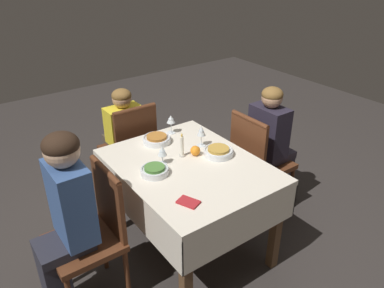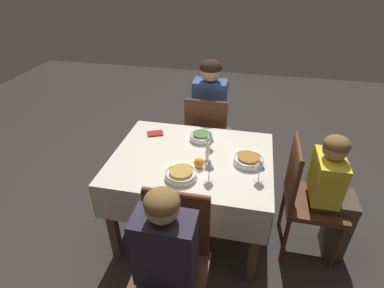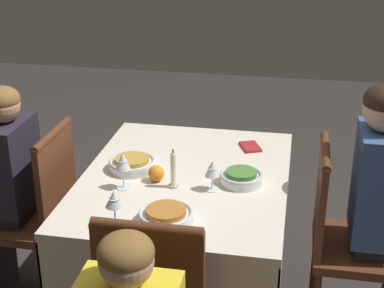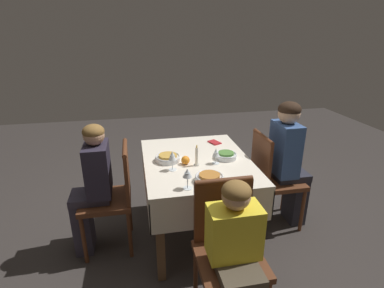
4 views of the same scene
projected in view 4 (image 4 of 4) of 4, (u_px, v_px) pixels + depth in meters
The scene contains 17 objects.
ground_plane at pixel (196, 231), 2.78m from camera, with size 8.00×8.00×0.00m, color #332D2B.
dining_table at pixel (197, 171), 2.56m from camera, with size 1.13×0.89×0.73m.
chair_north at pixel (272, 175), 2.73m from camera, with size 0.41×0.41×0.91m.
chair_south at pixel (114, 193), 2.44m from camera, with size 0.41×0.41×0.91m.
chair_east at pixel (227, 245), 1.85m from camera, with size 0.41×0.41×0.91m.
person_adult_denim at pixel (289, 157), 2.70m from camera, with size 0.30×0.34×1.19m.
person_child_dark at pixel (92, 185), 2.38m from camera, with size 0.30×0.33×1.10m.
person_child_yellow at pixel (237, 258), 1.68m from camera, with size 0.33×0.30×1.00m.
bowl_north at pixel (226, 155), 2.53m from camera, with size 0.18×0.18×0.06m.
wine_glass_north at pixel (216, 153), 2.42m from camera, with size 0.06×0.06×0.13m.
bowl_south at pixel (168, 158), 2.49m from camera, with size 0.21×0.21×0.06m.
wine_glass_south at pixel (172, 156), 2.29m from camera, with size 0.06×0.06×0.16m.
bowl_east at pixel (209, 178), 2.15m from camera, with size 0.21×0.21×0.06m.
wine_glass_east at pixel (187, 174), 2.02m from camera, with size 0.07×0.07×0.15m.
candle_centerpiece at pixel (197, 157), 2.39m from camera, with size 0.04×0.04×0.18m.
orange_fruit at pixel (185, 160), 2.42m from camera, with size 0.07×0.07×0.07m, color orange.
napkin_red_folded at pixel (214, 142), 2.89m from camera, with size 0.14×0.12×0.01m.
Camera 4 is at (2.26, -0.49, 1.75)m, focal length 28.00 mm.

